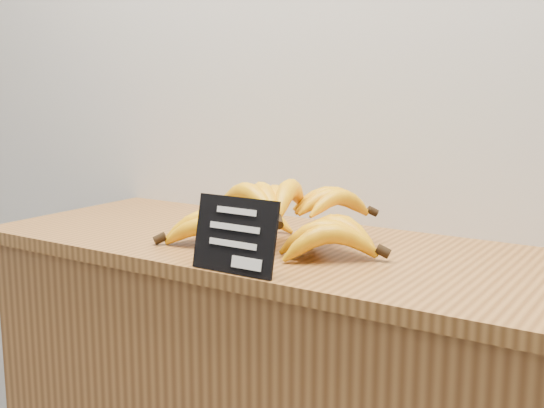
{
  "coord_description": "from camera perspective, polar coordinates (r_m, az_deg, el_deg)",
  "views": [
    {
      "loc": [
        0.77,
        1.55,
        1.26
      ],
      "look_at": [
        0.02,
        2.7,
        1.02
      ],
      "focal_mm": 45.0,
      "sensor_mm": 36.0,
      "label": 1
    }
  ],
  "objects": [
    {
      "name": "banana_pile",
      "position": [
        1.42,
        -0.23,
        -1.25
      ],
      "size": [
        0.5,
        0.33,
        0.13
      ],
      "color": "#ECAA09",
      "rests_on": "counter_top"
    },
    {
      "name": "counter_top",
      "position": [
        1.46,
        1.07,
        -3.77
      ],
      "size": [
        1.35,
        0.54,
        0.03
      ],
      "primitive_type": "cube",
      "color": "#96622E",
      "rests_on": "counter"
    },
    {
      "name": "chalkboard_sign",
      "position": [
        1.22,
        -3.13,
        -2.63
      ],
      "size": [
        0.17,
        0.04,
        0.13
      ],
      "primitive_type": "cube",
      "rotation": [
        -0.21,
        0.0,
        0.0
      ],
      "color": "black",
      "rests_on": "counter_top"
    }
  ]
}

